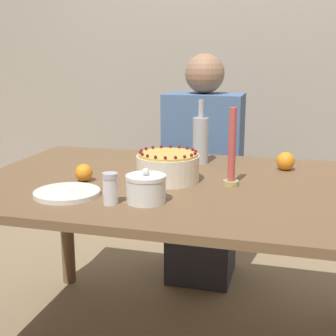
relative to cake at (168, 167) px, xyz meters
The scene contains 11 objects.
wall_behind 1.49m from the cake, 88.48° to the left, with size 8.00×0.05×2.60m.
dining_table 0.16m from the cake, ahead, with size 1.56×1.03×0.74m.
cake is the anchor object (origin of this frame).
sugar_bowl 0.27m from the cake, 89.89° to the right, with size 0.13×0.13×0.11m.
sugar_shaker 0.34m from the cake, 107.52° to the right, with size 0.05×0.05×0.10m.
plate_stack 0.40m from the cake, 135.98° to the right, with size 0.23×0.23×0.02m.
candle 0.25m from the cake, ahead, with size 0.06×0.06×0.29m.
bottle 0.34m from the cake, 79.63° to the left, with size 0.07×0.07×0.28m.
orange_fruit_0 0.32m from the cake, 163.33° to the right, with size 0.07×0.07×0.07m.
orange_fruit_1 0.52m from the cake, 34.18° to the left, with size 0.08×0.08×0.08m.
person_man_blue_shirt 0.76m from the cake, 90.09° to the left, with size 0.40×0.34×1.22m.
Camera 1 is at (0.42, -1.66, 1.21)m, focal length 50.00 mm.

